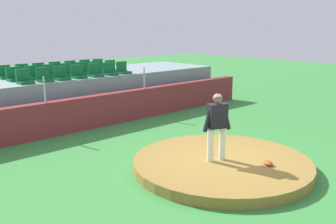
{
  "coord_description": "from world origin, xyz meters",
  "views": [
    {
      "loc": [
        -7.15,
        -5.65,
        3.54
      ],
      "look_at": [
        0.0,
        2.01,
        1.15
      ],
      "focal_mm": 39.92,
      "sensor_mm": 36.0,
      "label": 1
    }
  ],
  "objects_px": {
    "stadium_chair_3": "(78,74)",
    "stadium_chair_12": "(97,69)",
    "stadium_chair_0": "(24,79)",
    "stadium_chair_10": "(67,72)",
    "pitcher": "(217,122)",
    "stadium_chair_8": "(32,75)",
    "stadium_chair_11": "(83,71)",
    "stadium_chair_19": "(86,68)",
    "stadium_chair_15": "(23,73)",
    "stadium_chair_20": "(99,67)",
    "stadium_chair_18": "(72,69)",
    "stadium_chair_5": "(110,71)",
    "stadium_chair_2": "(61,76)",
    "stadium_chair_4": "(95,73)",
    "stadium_chair_14": "(5,74)",
    "stadium_chair_17": "(56,70)",
    "stadium_chair_1": "(44,77)",
    "stadium_chair_9": "(50,74)",
    "stadium_chair_13": "(112,68)",
    "baseball": "(211,152)",
    "stadium_chair_6": "(123,70)",
    "stadium_chair_7": "(14,77)",
    "stadium_chair_16": "(40,72)",
    "fielding_glove": "(268,163)"
  },
  "relations": [
    {
      "from": "stadium_chair_9",
      "to": "stadium_chair_13",
      "type": "bearing_deg",
      "value": 179.85
    },
    {
      "from": "stadium_chair_9",
      "to": "stadium_chair_20",
      "type": "bearing_deg",
      "value": -162.25
    },
    {
      "from": "stadium_chair_10",
      "to": "stadium_chair_13",
      "type": "relative_size",
      "value": 1.0
    },
    {
      "from": "fielding_glove",
      "to": "stadium_chair_1",
      "type": "xyz_separation_m",
      "value": [
        -1.87,
        8.02,
        1.49
      ]
    },
    {
      "from": "stadium_chair_4",
      "to": "stadium_chair_15",
      "type": "xyz_separation_m",
      "value": [
        -2.1,
        1.81,
        0.0
      ]
    },
    {
      "from": "stadium_chair_6",
      "to": "stadium_chair_17",
      "type": "height_order",
      "value": "same"
    },
    {
      "from": "stadium_chair_6",
      "to": "stadium_chair_17",
      "type": "relative_size",
      "value": 1.0
    },
    {
      "from": "stadium_chair_10",
      "to": "stadium_chair_11",
      "type": "height_order",
      "value": "same"
    },
    {
      "from": "stadium_chair_12",
      "to": "stadium_chair_18",
      "type": "bearing_deg",
      "value": -54.11
    },
    {
      "from": "stadium_chair_1",
      "to": "stadium_chair_10",
      "type": "height_order",
      "value": "same"
    },
    {
      "from": "stadium_chair_11",
      "to": "stadium_chair_19",
      "type": "relative_size",
      "value": 1.0
    },
    {
      "from": "baseball",
      "to": "stadium_chair_15",
      "type": "height_order",
      "value": "stadium_chair_15"
    },
    {
      "from": "stadium_chair_1",
      "to": "stadium_chair_0",
      "type": "bearing_deg",
      "value": -2.49
    },
    {
      "from": "stadium_chair_14",
      "to": "stadium_chair_20",
      "type": "xyz_separation_m",
      "value": [
        4.16,
        0.0,
        0.0
      ]
    },
    {
      "from": "stadium_chair_7",
      "to": "stadium_chair_13",
      "type": "xyz_separation_m",
      "value": [
        4.21,
        -0.03,
        0.0
      ]
    },
    {
      "from": "stadium_chair_19",
      "to": "stadium_chair_16",
      "type": "bearing_deg",
      "value": 1.18
    },
    {
      "from": "baseball",
      "to": "stadium_chair_20",
      "type": "bearing_deg",
      "value": 77.04
    },
    {
      "from": "stadium_chair_5",
      "to": "stadium_chair_2",
      "type": "bearing_deg",
      "value": -0.24
    },
    {
      "from": "fielding_glove",
      "to": "stadium_chair_9",
      "type": "bearing_deg",
      "value": 42.44
    },
    {
      "from": "stadium_chair_5",
      "to": "stadium_chair_11",
      "type": "xyz_separation_m",
      "value": [
        -0.68,
        0.92,
        0.0
      ]
    },
    {
      "from": "stadium_chair_5",
      "to": "stadium_chair_20",
      "type": "bearing_deg",
      "value": -110.38
    },
    {
      "from": "stadium_chair_3",
      "to": "stadium_chair_12",
      "type": "relative_size",
      "value": 1.0
    },
    {
      "from": "stadium_chair_6",
      "to": "stadium_chair_7",
      "type": "distance_m",
      "value": 4.26
    },
    {
      "from": "stadium_chair_2",
      "to": "stadium_chair_1",
      "type": "bearing_deg",
      "value": 0.69
    },
    {
      "from": "stadium_chair_8",
      "to": "stadium_chair_19",
      "type": "xyz_separation_m",
      "value": [
        2.81,
        0.9,
        0.0
      ]
    },
    {
      "from": "stadium_chair_18",
      "to": "stadium_chair_16",
      "type": "bearing_deg",
      "value": 1.8
    },
    {
      "from": "baseball",
      "to": "stadium_chair_19",
      "type": "bearing_deg",
      "value": 81.48
    },
    {
      "from": "stadium_chair_15",
      "to": "stadium_chair_20",
      "type": "relative_size",
      "value": 1.0
    },
    {
      "from": "stadium_chair_0",
      "to": "baseball",
      "type": "bearing_deg",
      "value": 109.03
    },
    {
      "from": "stadium_chair_0",
      "to": "stadium_chair_20",
      "type": "bearing_deg",
      "value": -156.77
    },
    {
      "from": "stadium_chair_0",
      "to": "stadium_chair_10",
      "type": "distance_m",
      "value": 2.28
    },
    {
      "from": "stadium_chair_3",
      "to": "stadium_chair_8",
      "type": "relative_size",
      "value": 1.0
    },
    {
      "from": "stadium_chair_17",
      "to": "stadium_chair_20",
      "type": "xyz_separation_m",
      "value": [
        2.09,
        0.01,
        0.0
      ]
    },
    {
      "from": "baseball",
      "to": "stadium_chair_12",
      "type": "distance_m",
      "value": 7.6
    },
    {
      "from": "stadium_chair_16",
      "to": "stadium_chair_20",
      "type": "xyz_separation_m",
      "value": [
        2.8,
        0.03,
        0.0
      ]
    },
    {
      "from": "stadium_chair_7",
      "to": "stadium_chair_16",
      "type": "height_order",
      "value": "same"
    },
    {
      "from": "stadium_chair_15",
      "to": "stadium_chair_17",
      "type": "bearing_deg",
      "value": 179.99
    },
    {
      "from": "stadium_chair_14",
      "to": "stadium_chair_16",
      "type": "distance_m",
      "value": 1.36
    },
    {
      "from": "stadium_chair_4",
      "to": "stadium_chair_14",
      "type": "bearing_deg",
      "value": -33.02
    },
    {
      "from": "stadium_chair_2",
      "to": "stadium_chair_20",
      "type": "relative_size",
      "value": 1.0
    },
    {
      "from": "stadium_chair_15",
      "to": "stadium_chair_0",
      "type": "bearing_deg",
      "value": 68.83
    },
    {
      "from": "pitcher",
      "to": "stadium_chair_8",
      "type": "relative_size",
      "value": 3.48
    },
    {
      "from": "pitcher",
      "to": "stadium_chair_7",
      "type": "xyz_separation_m",
      "value": [
        -1.92,
        7.85,
        0.54
      ]
    },
    {
      "from": "stadium_chair_18",
      "to": "stadium_chair_12",
      "type": "bearing_deg",
      "value": 125.89
    },
    {
      "from": "stadium_chair_11",
      "to": "stadium_chair_14",
      "type": "height_order",
      "value": "same"
    },
    {
      "from": "stadium_chair_10",
      "to": "stadium_chair_17",
      "type": "distance_m",
      "value": 0.88
    },
    {
      "from": "stadium_chair_10",
      "to": "stadium_chair_14",
      "type": "relative_size",
      "value": 1.0
    },
    {
      "from": "stadium_chair_5",
      "to": "stadium_chair_18",
      "type": "height_order",
      "value": "same"
    },
    {
      "from": "pitcher",
      "to": "stadium_chair_13",
      "type": "xyz_separation_m",
      "value": [
        2.29,
        7.82,
        0.54
      ]
    },
    {
      "from": "stadium_chair_16",
      "to": "stadium_chair_18",
      "type": "xyz_separation_m",
      "value": [
        1.43,
        0.04,
        0.0
      ]
    }
  ]
}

